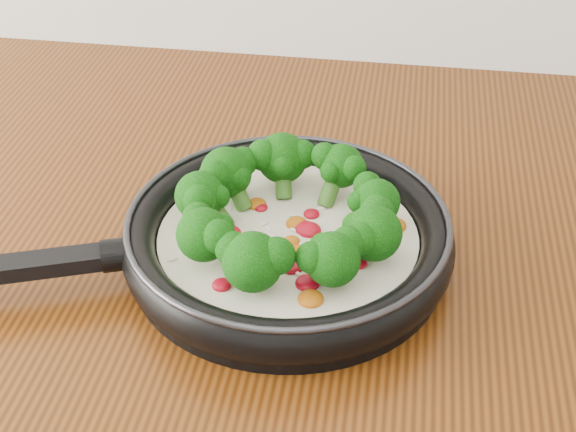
# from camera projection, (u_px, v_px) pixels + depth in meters

# --- Properties ---
(skillet) EXTENTS (0.48, 0.38, 0.08)m
(skillet) POSITION_uv_depth(u_px,v_px,m) (284.00, 233.00, 0.72)
(skillet) COLOR black
(skillet) RESTS_ON counter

